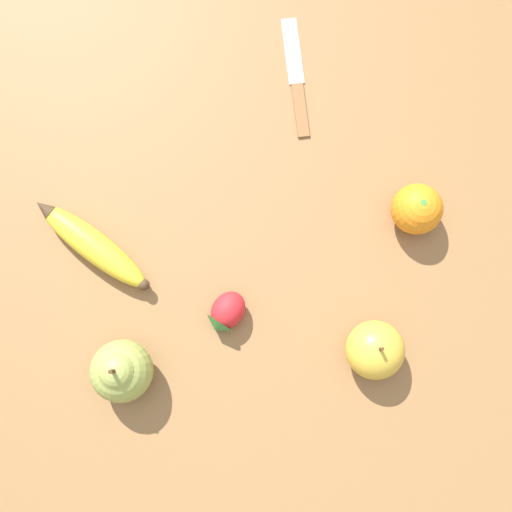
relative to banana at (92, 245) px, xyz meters
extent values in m
plane|color=olive|center=(0.09, 0.17, -0.02)|extent=(3.00, 3.00, 0.00)
ellipsoid|color=yellow|center=(0.00, 0.00, 0.00)|extent=(0.18, 0.10, 0.04)
cone|color=#47331E|center=(-0.08, -0.03, 0.01)|extent=(0.03, 0.03, 0.03)
sphere|color=#47331E|center=(0.08, 0.03, 0.00)|extent=(0.02, 0.02, 0.02)
sphere|color=orange|center=(0.18, 0.39, 0.01)|extent=(0.07, 0.07, 0.07)
cylinder|color=#3D8438|center=(0.18, 0.39, 0.05)|extent=(0.01, 0.01, 0.00)
sphere|color=#99A84C|center=(0.16, -0.04, 0.02)|extent=(0.08, 0.08, 0.08)
sphere|color=#99A84C|center=(0.16, -0.04, 0.04)|extent=(0.05, 0.05, 0.05)
cylinder|color=#4C3319|center=(0.16, -0.04, 0.07)|extent=(0.01, 0.01, 0.02)
ellipsoid|color=red|center=(0.17, 0.11, 0.00)|extent=(0.06, 0.06, 0.04)
cone|color=#3D8438|center=(0.18, 0.09, 0.00)|extent=(0.04, 0.03, 0.04)
ellipsoid|color=gold|center=(0.30, 0.24, 0.01)|extent=(0.07, 0.07, 0.07)
cylinder|color=#4C3319|center=(0.30, 0.24, 0.05)|extent=(0.00, 0.00, 0.01)
cube|color=silver|center=(-0.11, 0.38, -0.02)|extent=(0.10, 0.06, 0.00)
cube|color=brown|center=(-0.03, 0.34, -0.02)|extent=(0.08, 0.05, 0.01)
camera|label=1|loc=(0.24, 0.11, 0.77)|focal=42.00mm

